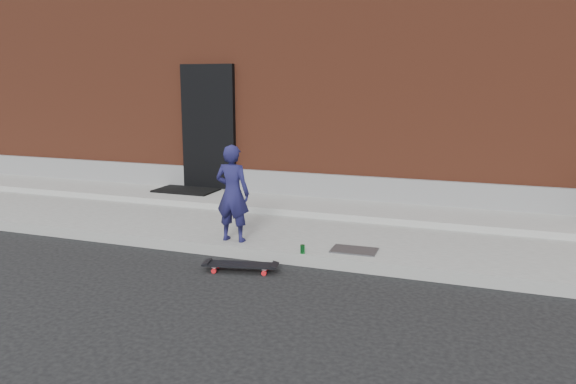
% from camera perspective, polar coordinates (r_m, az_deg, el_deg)
% --- Properties ---
extents(ground, '(80.00, 80.00, 0.00)m').
position_cam_1_polar(ground, '(6.98, -0.32, -7.37)').
color(ground, black).
rests_on(ground, ground).
extents(sidewalk, '(20.00, 3.00, 0.15)m').
position_cam_1_polar(sidewalk, '(8.32, 3.32, -3.78)').
color(sidewalk, slate).
rests_on(sidewalk, ground).
extents(apron, '(20.00, 1.20, 0.10)m').
position_cam_1_polar(apron, '(9.13, 4.98, -1.64)').
color(apron, gray).
rests_on(apron, sidewalk).
extents(building, '(20.00, 8.10, 5.00)m').
position_cam_1_polar(building, '(13.40, 10.49, 12.19)').
color(building, maroon).
rests_on(building, ground).
extents(child, '(0.47, 0.31, 1.28)m').
position_cam_1_polar(child, '(7.34, -5.66, -0.13)').
color(child, '#1A1947').
rests_on(child, sidewalk).
extents(skateboard, '(0.89, 0.41, 0.10)m').
position_cam_1_polar(skateboard, '(6.72, -4.85, -7.42)').
color(skateboard, red).
rests_on(skateboard, ground).
extents(soda_can, '(0.07, 0.07, 0.11)m').
position_cam_1_polar(soda_can, '(6.89, 1.49, -5.83)').
color(soda_can, '#198030').
rests_on(soda_can, sidewalk).
extents(doormat, '(1.10, 0.89, 0.03)m').
position_cam_1_polar(doormat, '(10.50, -10.00, 0.29)').
color(doormat, black).
rests_on(doormat, apron).
extents(utility_plate, '(0.57, 0.37, 0.02)m').
position_cam_1_polar(utility_plate, '(7.05, 6.74, -5.90)').
color(utility_plate, '#4A4B4F').
rests_on(utility_plate, sidewalk).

